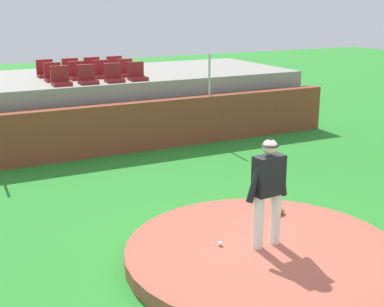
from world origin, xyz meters
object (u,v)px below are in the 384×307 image
stadium_chair_10 (93,69)px  stadium_chair_0 (61,79)px  stadium_chair_6 (102,72)px  stadium_chair_9 (71,70)px  stadium_chair_4 (53,75)px  stadium_chair_1 (87,78)px  stadium_chair_8 (46,72)px  pitcher (268,184)px  stadium_chair_3 (137,74)px  baseball (220,244)px  fielding_glove (277,212)px  stadium_chair_2 (114,76)px  stadium_chair_11 (116,68)px  stadium_chair_5 (78,74)px  stadium_chair_7 (126,71)px

stadium_chair_10 → stadium_chair_0: bearing=51.6°
stadium_chair_6 → stadium_chair_9: size_ratio=1.00×
stadium_chair_4 → stadium_chair_1: bearing=127.9°
stadium_chair_6 → stadium_chair_8: bearing=-32.4°
pitcher → stadium_chair_1: stadium_chair_1 is taller
stadium_chair_6 → stadium_chair_3: bearing=127.9°
stadium_chair_1 → baseball: bearing=88.5°
stadium_chair_4 → stadium_chair_10: bearing=-146.7°
stadium_chair_1 → stadium_chair_4: 1.14m
fielding_glove → stadium_chair_1: bearing=-89.1°
stadium_chair_0 → stadium_chair_3: (2.14, -0.02, 0.00)m
stadium_chair_3 → stadium_chair_4: (-2.13, 0.88, 0.00)m
stadium_chair_1 → stadium_chair_9: size_ratio=1.00×
stadium_chair_6 → stadium_chair_9: same height
stadium_chair_2 → stadium_chair_11: bearing=-110.9°
stadium_chair_0 → stadium_chair_11: (2.15, 1.79, 0.00)m
stadium_chair_4 → stadium_chair_5: (0.70, 0.02, 0.00)m
stadium_chair_1 → stadium_chair_10: 1.97m
stadium_chair_2 → stadium_chair_4: (-1.44, 0.91, 0.00)m
stadium_chair_4 → stadium_chair_2: bearing=147.7°
stadium_chair_6 → stadium_chair_8: size_ratio=1.00×
stadium_chair_2 → stadium_chair_10: (-0.02, 1.84, 0.00)m
fielding_glove → stadium_chair_9: stadium_chair_9 is taller
stadium_chair_5 → stadium_chair_0: bearing=51.6°
stadium_chair_3 → stadium_chair_10: 1.95m
stadium_chair_2 → stadium_chair_3: size_ratio=1.00×
stadium_chair_7 → stadium_chair_8: bearing=-23.3°
stadium_chair_0 → stadium_chair_8: same height
stadium_chair_7 → stadium_chair_2: bearing=52.8°
pitcher → baseball: 1.21m
stadium_chair_6 → pitcher: bearing=88.2°
stadium_chair_8 → stadium_chair_9: size_ratio=1.00×
stadium_chair_8 → stadium_chair_11: 2.14m
pitcher → stadium_chair_1: size_ratio=3.48×
stadium_chair_3 → pitcher: bearing=82.9°
stadium_chair_7 → stadium_chair_10: (-0.72, 0.92, 0.00)m
pitcher → stadium_chair_9: 9.71m
pitcher → stadium_chair_10: 9.74m
baseball → stadium_chair_11: stadium_chair_11 is taller
baseball → stadium_chair_1: bearing=88.5°
stadium_chair_7 → stadium_chair_10: size_ratio=1.00×
stadium_chair_4 → baseball: bearing=93.4°
pitcher → stadium_chair_3: stadium_chair_3 is taller
baseball → stadium_chair_6: stadium_chair_6 is taller
stadium_chair_2 → stadium_chair_9: same height
stadium_chair_8 → stadium_chair_10: bearing=179.8°
baseball → stadium_chair_11: size_ratio=0.15×
fielding_glove → stadium_chair_8: 9.14m
stadium_chair_3 → stadium_chair_8: bearing=-40.4°
baseball → stadium_chair_1: stadium_chair_1 is taller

